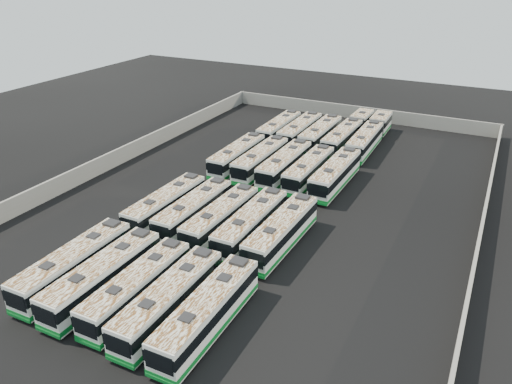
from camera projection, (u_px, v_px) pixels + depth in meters
name	position (u px, v px, depth m)	size (l,w,h in m)	color
ground	(263.00, 204.00, 55.92)	(140.00, 140.00, 0.00)	black
perimeter_wall	(263.00, 195.00, 55.45)	(45.20, 73.20, 2.20)	gray
bus_front_far_left	(74.00, 265.00, 41.77)	(2.68, 11.90, 3.34)	white
bus_front_left	(103.00, 277.00, 40.20)	(2.53, 11.90, 3.35)	white
bus_front_center	(137.00, 287.00, 39.01)	(2.51, 11.41, 3.21)	white
bus_front_right	(169.00, 300.00, 37.50)	(2.58, 11.68, 3.28)	white
bus_front_far_right	(207.00, 312.00, 36.18)	(2.64, 11.80, 3.32)	white
bus_midfront_far_left	(166.00, 205.00, 52.06)	(2.59, 11.41, 3.20)	white
bus_midfront_left	(194.00, 210.00, 50.92)	(2.45, 11.38, 3.20)	white
bus_midfront_center	(221.00, 218.00, 49.42)	(2.63, 11.38, 3.19)	white
bus_midfront_right	(251.00, 224.00, 48.20)	(2.53, 11.70, 3.29)	white
bus_midfront_far_right	(282.00, 232.00, 46.80)	(2.70, 11.86, 3.33)	white
bus_midback_far_left	(237.00, 156.00, 64.74)	(2.55, 11.55, 3.25)	white
bus_midback_left	(261.00, 160.00, 63.38)	(2.49, 11.69, 3.29)	white
bus_midback_center	(285.00, 165.00, 61.88)	(2.55, 11.88, 3.35)	white
bus_midback_right	(309.00, 170.00, 60.56)	(2.48, 11.38, 3.20)	white
bus_midback_far_right	(335.00, 174.00, 59.16)	(2.66, 11.88, 3.34)	white
bus_back_far_left	(279.00, 129.00, 75.06)	(2.54, 11.43, 3.21)	white
bus_back_left	(300.00, 131.00, 73.87)	(2.49, 11.75, 3.31)	white
bus_back_center	(320.00, 134.00, 72.53)	(2.52, 11.75, 3.31)	white
bus_back_right	(349.00, 132.00, 73.50)	(2.70, 17.84, 3.23)	white
bus_back_far_right	(370.00, 135.00, 72.28)	(2.77, 17.94, 3.25)	white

